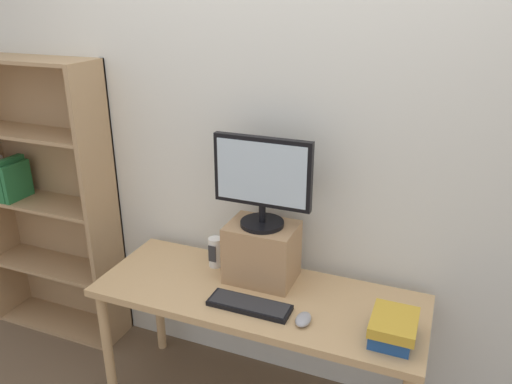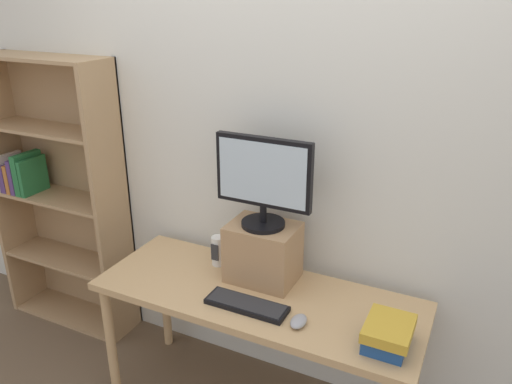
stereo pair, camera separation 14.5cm
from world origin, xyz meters
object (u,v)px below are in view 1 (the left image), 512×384
object	(u,v)px
bookshelf_unit	(44,199)
desk_speaker	(215,252)
riser_box	(262,252)
book_stack	(393,328)
desk	(258,307)
computer_monitor	(262,179)
computer_mouse	(303,319)
keyboard	(249,305)

from	to	relation	value
bookshelf_unit	desk_speaker	world-z (taller)	bookshelf_unit
bookshelf_unit	riser_box	bearing A→B (deg)	-4.08
riser_box	book_stack	bearing A→B (deg)	-20.11
desk	computer_monitor	xyz separation A→B (m)	(-0.03, 0.13, 0.60)
bookshelf_unit	riser_box	size ratio (longest dim) A/B	5.20
desk	bookshelf_unit	xyz separation A→B (m)	(-1.47, 0.23, 0.23)
computer_monitor	computer_mouse	world-z (taller)	computer_monitor
computer_monitor	computer_mouse	xyz separation A→B (m)	(0.29, -0.27, -0.50)
riser_box	computer_monitor	xyz separation A→B (m)	(-0.00, -0.00, 0.37)
desk	computer_mouse	distance (m)	0.31
bookshelf_unit	desk_speaker	distance (m)	1.18
book_stack	keyboard	bearing A→B (deg)	-178.97
computer_monitor	desk_speaker	bearing A→B (deg)	174.92
computer_monitor	keyboard	bearing A→B (deg)	-81.09
bookshelf_unit	computer_mouse	size ratio (longest dim) A/B	16.23
riser_box	keyboard	world-z (taller)	riser_box
riser_box	desk_speaker	bearing A→B (deg)	175.23
riser_box	book_stack	world-z (taller)	riser_box
bookshelf_unit	book_stack	xyz separation A→B (m)	(2.09, -0.34, -0.10)
keyboard	computer_mouse	xyz separation A→B (m)	(0.25, -0.02, 0.01)
desk	desk_speaker	world-z (taller)	desk_speaker
riser_box	bookshelf_unit	bearing A→B (deg)	175.92
computer_mouse	book_stack	world-z (taller)	book_stack
computer_monitor	computer_mouse	bearing A→B (deg)	-42.38
desk	computer_monitor	distance (m)	0.61
desk	book_stack	world-z (taller)	book_stack
desk	computer_mouse	world-z (taller)	computer_mouse
keyboard	desk_speaker	bearing A→B (deg)	137.84
riser_box	desk_speaker	distance (m)	0.27
desk	computer_monitor	bearing A→B (deg)	103.42
computer_mouse	book_stack	distance (m)	0.37
computer_mouse	book_stack	size ratio (longest dim) A/B	0.47
bookshelf_unit	riser_box	world-z (taller)	bookshelf_unit
desk	bookshelf_unit	size ratio (longest dim) A/B	0.91
desk	riser_box	distance (m)	0.26
desk	book_stack	xyz separation A→B (m)	(0.62, -0.11, 0.14)
riser_box	desk_speaker	xyz separation A→B (m)	(-0.26, 0.02, -0.07)
computer_mouse	keyboard	bearing A→B (deg)	175.98
desk	keyboard	xyz separation A→B (m)	(0.01, -0.12, 0.09)
desk_speaker	keyboard	bearing A→B (deg)	-42.16
computer_mouse	desk_speaker	xyz separation A→B (m)	(-0.56, 0.29, 0.06)
book_stack	desk_speaker	bearing A→B (deg)	164.07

